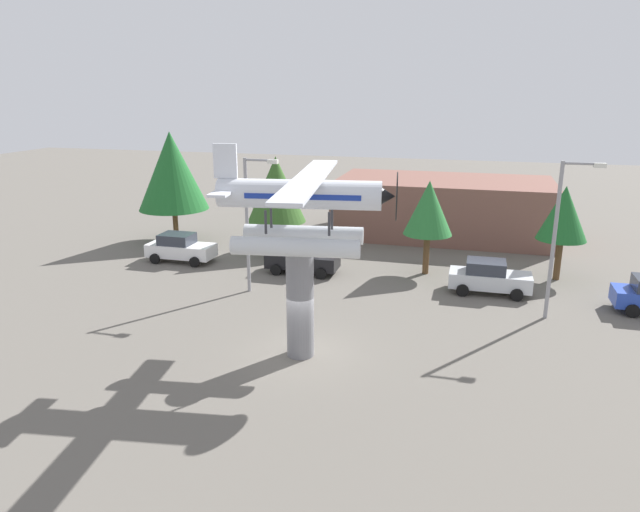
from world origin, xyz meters
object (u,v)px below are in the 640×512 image
(storefront_building, at_px, (443,207))
(streetlight_secondary, at_px, (560,229))
(tree_west, at_px, (172,171))
(car_far_silver, at_px, (489,277))
(streetlight_primary, at_px, (251,215))
(tree_far_east, at_px, (564,214))
(car_mid_black, at_px, (302,258))
(tree_center_back, at_px, (429,208))
(tree_east, at_px, (276,189))
(car_near_white, at_px, (180,248))
(floatplane_monument, at_px, (303,207))
(display_pedestal, at_px, (300,303))

(storefront_building, bearing_deg, streetlight_secondary, -68.33)
(storefront_building, height_order, tree_west, tree_west)
(car_far_silver, distance_m, streetlight_primary, 12.91)
(streetlight_secondary, bearing_deg, tree_far_east, 81.38)
(tree_far_east, bearing_deg, streetlight_primary, -157.98)
(car_mid_black, height_order, streetlight_primary, streetlight_primary)
(car_far_silver, relative_size, tree_center_back, 0.77)
(tree_east, height_order, tree_far_east, tree_east)
(car_near_white, xyz_separation_m, tree_east, (5.11, 3.67, 3.29))
(tree_west, bearing_deg, car_mid_black, -23.16)
(floatplane_monument, bearing_deg, streetlight_secondary, 25.72)
(display_pedestal, relative_size, car_near_white, 1.06)
(floatplane_monument, bearing_deg, display_pedestal, 180.00)
(display_pedestal, xyz_separation_m, floatplane_monument, (0.13, 0.02, 3.90))
(car_near_white, distance_m, tree_west, 6.58)
(streetlight_primary, bearing_deg, streetlight_secondary, 0.57)
(streetlight_secondary, relative_size, tree_far_east, 1.38)
(floatplane_monument, relative_size, storefront_building, 0.69)
(streetlight_secondary, xyz_separation_m, tree_east, (-16.25, 7.56, -0.15))
(display_pedestal, relative_size, streetlight_secondary, 0.60)
(car_near_white, relative_size, tree_west, 0.55)
(tree_east, bearing_deg, streetlight_secondary, -24.94)
(streetlight_primary, height_order, tree_far_east, streetlight_primary)
(car_near_white, height_order, tree_east, tree_east)
(car_near_white, height_order, tree_center_back, tree_center_back)
(car_mid_black, bearing_deg, tree_far_east, 10.18)
(streetlight_secondary, bearing_deg, car_near_white, 169.69)
(display_pedestal, xyz_separation_m, tree_west, (-13.84, 15.05, 2.77))
(car_far_silver, distance_m, tree_west, 22.29)
(streetlight_primary, distance_m, tree_center_back, 10.24)
(tree_far_east, bearing_deg, car_near_white, -173.91)
(car_mid_black, relative_size, tree_west, 0.55)
(car_near_white, bearing_deg, storefront_building, 36.46)
(car_mid_black, xyz_separation_m, tree_east, (-2.87, 3.86, 3.29))
(car_near_white, height_order, streetlight_primary, streetlight_primary)
(streetlight_primary, relative_size, tree_east, 1.13)
(display_pedestal, bearing_deg, streetlight_secondary, 33.63)
(car_near_white, distance_m, streetlight_secondary, 21.98)
(display_pedestal, height_order, car_near_white, display_pedestal)
(tree_east, bearing_deg, car_mid_black, -53.40)
(streetlight_secondary, relative_size, tree_center_back, 1.35)
(car_far_silver, height_order, tree_far_east, tree_far_east)
(floatplane_monument, height_order, streetlight_secondary, floatplane_monument)
(car_near_white, bearing_deg, display_pedestal, -43.78)
(car_near_white, height_order, car_far_silver, same)
(tree_far_east, bearing_deg, tree_center_back, -173.32)
(tree_far_east, bearing_deg, storefront_building, 128.04)
(streetlight_secondary, relative_size, storefront_building, 0.49)
(car_mid_black, xyz_separation_m, car_far_silver, (10.57, -0.78, 0.00))
(car_near_white, bearing_deg, floatplane_monument, -43.40)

